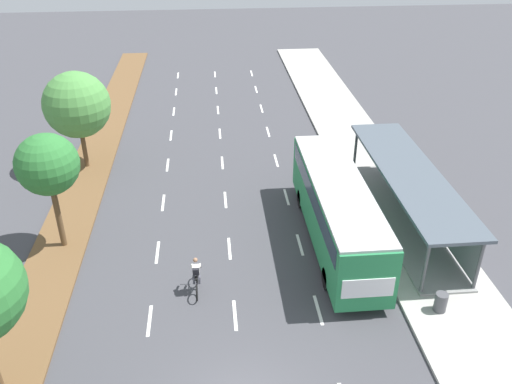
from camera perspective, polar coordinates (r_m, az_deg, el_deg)
The scene contains 11 objects.
median_strip at distance 36.11m, azimuth -16.97°, elevation 3.18°, with size 2.60×52.00×0.12m, color brown.
sidewalk_right at distance 36.65m, azimuth 10.97°, elevation 4.40°, with size 4.50×52.00×0.15m, color #ADAAA3.
lane_divider_left at distance 32.53m, azimuth -9.63°, elevation 1.00°, with size 0.14×44.47×0.01m.
lane_divider_center at distance 32.41m, azimuth -3.46°, elevation 1.28°, with size 0.14×44.47×0.01m.
lane_divider_right at distance 32.67m, azimuth 2.68°, elevation 1.55°, with size 0.14×44.47×0.01m.
bus_shelter at distance 28.54m, azimuth 16.36°, elevation 0.10°, with size 2.90×12.50×2.86m.
bus at distance 26.02m, azimuth 8.65°, elevation -1.47°, with size 2.54×11.29×3.37m.
cyclist at distance 23.46m, azimuth -6.39°, elevation -8.98°, with size 0.46×1.82×1.71m.
median_tree_second at distance 25.94m, azimuth -21.38°, elevation 2.70°, with size 2.88×2.88×5.84m.
median_tree_third at distance 33.92m, azimuth -18.58°, elevation 8.80°, with size 3.98×3.98×6.04m.
trash_bin at distance 23.65m, azimuth 19.12°, elevation -11.06°, with size 0.52×0.52×0.85m, color #4C4C51.
Camera 1 is at (-0.66, -11.80, 15.35)m, focal length 37.48 mm.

